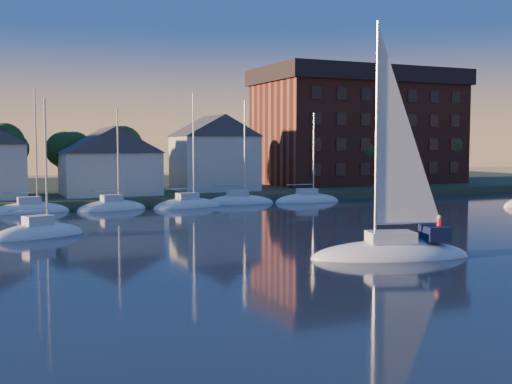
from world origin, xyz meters
TOP-DOWN VIEW (x-y plane):
  - shoreline_land at (0.00, 75.00)m, footprint 160.00×50.00m
  - wooden_dock at (0.00, 52.00)m, footprint 120.00×3.00m
  - clubhouse_centre at (-6.00, 57.00)m, footprint 11.55×8.40m
  - clubhouse_east at (8.00, 59.00)m, footprint 10.50×8.40m
  - condo_block at (34.00, 64.95)m, footprint 31.00×17.00m
  - tree_line at (2.00, 63.00)m, footprint 93.40×5.40m
  - moored_fleet at (-12.00, 49.00)m, footprint 63.50×2.40m
  - hero_sailboat at (2.94, 12.98)m, footprint 10.73×6.01m
  - drifting_sailboat_left at (-16.51, 31.21)m, footprint 7.82×4.80m

SIDE VIEW (x-z plane):
  - shoreline_land at x=0.00m, z-range -1.00..1.00m
  - wooden_dock at x=0.00m, z-range -0.50..0.50m
  - drifting_sailboat_left at x=-16.51m, z-range -5.71..5.90m
  - moored_fleet at x=-12.00m, z-range -5.93..6.12m
  - hero_sailboat at x=2.94m, z-range -7.20..8.48m
  - clubhouse_centre at x=-6.00m, z-range 1.09..9.17m
  - clubhouse_east at x=8.00m, z-range 1.10..10.90m
  - tree_line at x=2.00m, z-range 2.73..11.63m
  - condo_block at x=34.00m, z-range 1.09..18.49m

